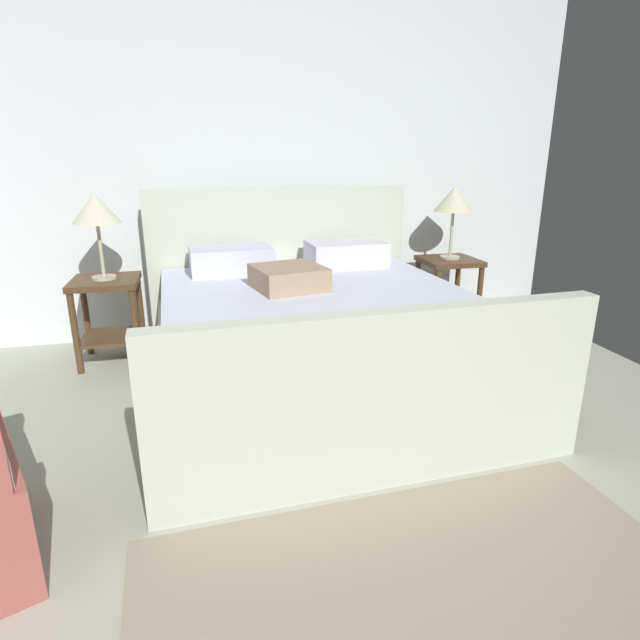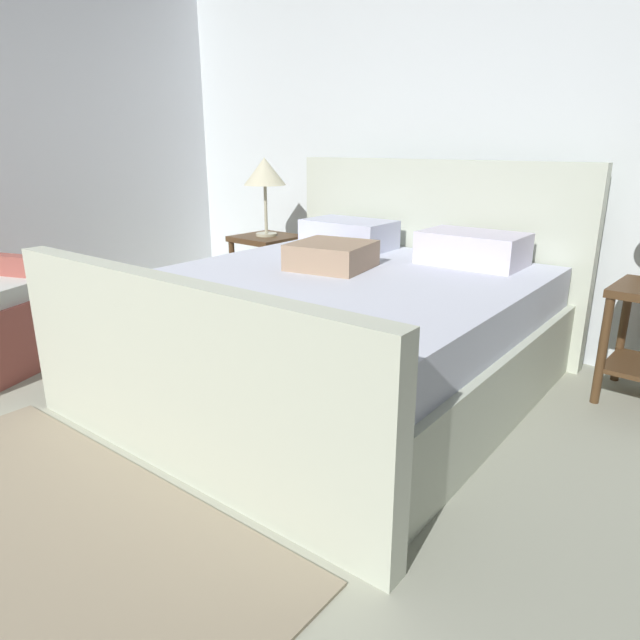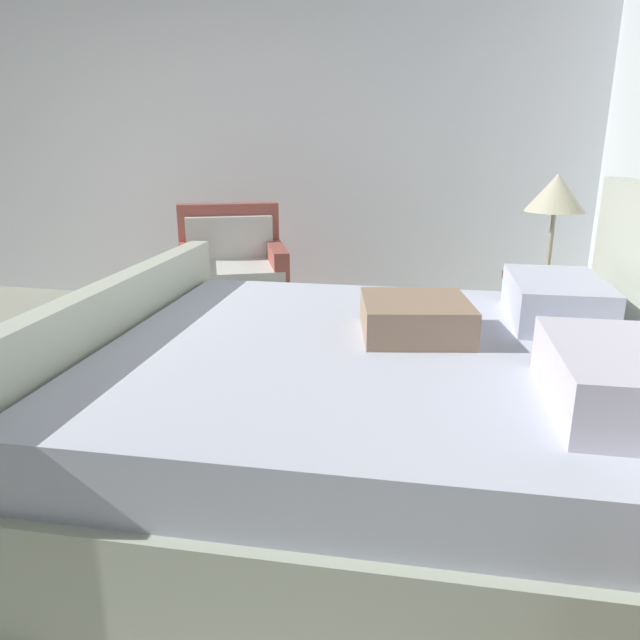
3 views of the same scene
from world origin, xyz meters
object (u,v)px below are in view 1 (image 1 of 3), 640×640
object	(u,v)px
nightstand_left	(108,307)
bed	(315,333)
table_lamp_left	(96,211)
table_lamp_right	(454,201)
nightstand_right	(448,282)

from	to	relation	value
nightstand_left	bed	bearing A→B (deg)	-28.95
nightstand_left	table_lamp_left	bearing A→B (deg)	104.04
bed	table_lamp_right	world-z (taller)	bed
nightstand_left	table_lamp_right	bearing A→B (deg)	3.03
table_lamp_right	table_lamp_left	distance (m)	2.64
bed	table_lamp_left	xyz separation A→B (m)	(-1.31, 0.73, 0.71)
bed	table_lamp_right	bearing A→B (deg)	33.26
nightstand_left	nightstand_right	bearing A→B (deg)	3.03
nightstand_left	table_lamp_left	distance (m)	0.66
bed	nightstand_left	world-z (taller)	bed
nightstand_right	table_lamp_right	bearing A→B (deg)	53.13
bed	nightstand_right	distance (m)	1.58
table_lamp_right	table_lamp_left	xyz separation A→B (m)	(-2.64, -0.14, -0.00)
table_lamp_right	nightstand_right	bearing A→B (deg)	-126.87
table_lamp_left	nightstand_right	bearing A→B (deg)	3.03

